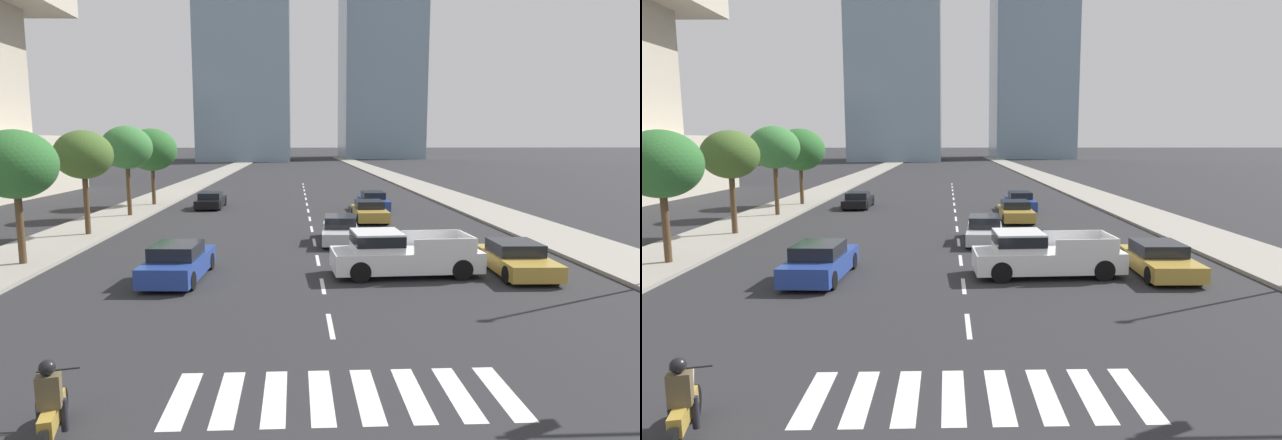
{
  "view_description": "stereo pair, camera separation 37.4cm",
  "coord_description": "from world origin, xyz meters",
  "views": [
    {
      "loc": [
        -0.93,
        -4.33,
        4.94
      ],
      "look_at": [
        0.0,
        15.45,
        2.0
      ],
      "focal_mm": 29.97,
      "sensor_mm": 36.0,
      "label": 1
    },
    {
      "loc": [
        -0.56,
        -4.35,
        4.94
      ],
      "look_at": [
        0.0,
        15.45,
        2.0
      ],
      "focal_mm": 29.97,
      "sensor_mm": 36.0,
      "label": 2
    }
  ],
  "objects": [
    {
      "name": "sedan_gold_2",
      "position": [
        3.71,
        28.54,
        0.58
      ],
      "size": [
        1.92,
        4.51,
        1.25
      ],
      "rotation": [
        0.0,
        0.0,
        -1.57
      ],
      "color": "#B28E38",
      "rests_on": "ground"
    },
    {
      "name": "crosswalk_near",
      "position": [
        0.0,
        5.45,
        0.0
      ],
      "size": [
        6.75,
        2.33,
        0.01
      ],
      "color": "silver",
      "rests_on": "ground"
    },
    {
      "name": "sidewalk_west",
      "position": [
        -12.5,
        30.0,
        0.07
      ],
      "size": [
        4.0,
        260.0,
        0.15
      ],
      "primitive_type": "cube",
      "color": "gray",
      "rests_on": "ground"
    },
    {
      "name": "sidewalk_east",
      "position": [
        12.5,
        30.0,
        0.07
      ],
      "size": [
        4.0,
        260.0,
        0.15
      ],
      "primitive_type": "cube",
      "color": "gray",
      "rests_on": "ground"
    },
    {
      "name": "sedan_blue_3",
      "position": [
        -5.14,
        14.61,
        0.62
      ],
      "size": [
        2.04,
        4.44,
        1.34
      ],
      "rotation": [
        0.0,
        0.0,
        1.51
      ],
      "color": "navy",
      "rests_on": "ground"
    },
    {
      "name": "lane_divider_center",
      "position": [
        0.0,
        33.45,
        0.0
      ],
      "size": [
        0.14,
        50.0,
        0.01
      ],
      "color": "silver",
      "rests_on": "ground"
    },
    {
      "name": "street_tree_fourth",
      "position": [
        -11.7,
        36.75,
        4.27
      ],
      "size": [
        3.73,
        3.73,
        5.72
      ],
      "color": "#4C3823",
      "rests_on": "sidewalk_west"
    },
    {
      "name": "street_tree_second",
      "position": [
        -11.7,
        23.58,
        4.22
      ],
      "size": [
        2.91,
        2.91,
        5.34
      ],
      "color": "#4C3823",
      "rests_on": "sidewalk_west"
    },
    {
      "name": "sedan_blue_1",
      "position": [
        4.72,
        33.77,
        0.61
      ],
      "size": [
        1.8,
        4.74,
        1.31
      ],
      "rotation": [
        0.0,
        0.0,
        -1.57
      ],
      "color": "navy",
      "rests_on": "ground"
    },
    {
      "name": "motorcycle_third",
      "position": [
        -4.93,
        4.01,
        0.58
      ],
      "size": [
        0.82,
        2.09,
        1.49
      ],
      "rotation": [
        0.0,
        0.0,
        1.81
      ],
      "color": "black",
      "rests_on": "ground"
    },
    {
      "name": "street_tree_third",
      "position": [
        -11.7,
        30.7,
        4.51
      ],
      "size": [
        3.23,
        3.23,
        5.75
      ],
      "color": "#4C3823",
      "rests_on": "sidewalk_west"
    },
    {
      "name": "pickup_truck",
      "position": [
        2.86,
        14.81,
        0.81
      ],
      "size": [
        5.51,
        2.26,
        1.67
      ],
      "rotation": [
        0.0,
        0.0,
        3.19
      ],
      "color": "silver",
      "rests_on": "ground"
    },
    {
      "name": "sedan_black_5",
      "position": [
        -7.18,
        35.46,
        0.55
      ],
      "size": [
        1.84,
        4.53,
        1.18
      ],
      "rotation": [
        0.0,
        0.0,
        1.57
      ],
      "color": "black",
      "rests_on": "ground"
    },
    {
      "name": "sedan_silver_0",
      "position": [
        1.28,
        21.52,
        0.58
      ],
      "size": [
        2.03,
        4.43,
        1.28
      ],
      "rotation": [
        0.0,
        0.0,
        -1.64
      ],
      "color": "#B7BABF",
      "rests_on": "ground"
    },
    {
      "name": "sedan_gold_4",
      "position": [
        7.35,
        14.91,
        0.55
      ],
      "size": [
        2.01,
        4.29,
        1.19
      ],
      "rotation": [
        0.0,
        0.0,
        -1.6
      ],
      "color": "#B28E38",
      "rests_on": "ground"
    },
    {
      "name": "street_tree_nearest",
      "position": [
        -11.7,
        16.82,
        4.03
      ],
      "size": [
        3.13,
        3.13,
        5.23
      ],
      "color": "#4C3823",
      "rests_on": "sidewalk_west"
    }
  ]
}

